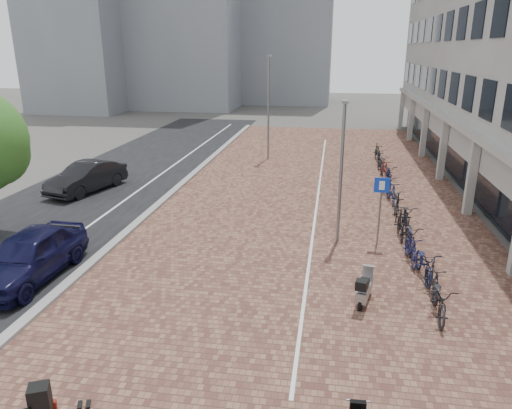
% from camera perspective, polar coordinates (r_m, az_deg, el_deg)
% --- Properties ---
extents(ground, '(140.00, 140.00, 0.00)m').
position_cam_1_polar(ground, '(13.47, -4.21, -13.25)').
color(ground, '#474442').
rests_on(ground, ground).
extents(plaza_brick, '(14.50, 42.00, 0.04)m').
position_cam_1_polar(plaza_brick, '(24.20, 6.97, 1.25)').
color(plaza_brick, brown).
rests_on(plaza_brick, ground).
extents(street_asphalt, '(8.00, 50.00, 0.03)m').
position_cam_1_polar(street_asphalt, '(26.91, -17.13, 2.29)').
color(street_asphalt, black).
rests_on(street_asphalt, ground).
extents(curb, '(0.35, 42.00, 0.14)m').
position_cam_1_polar(curb, '(25.43, -9.22, 2.12)').
color(curb, gray).
rests_on(curb, ground).
extents(lane_line, '(0.12, 44.00, 0.00)m').
position_cam_1_polar(lane_line, '(26.09, -13.18, 2.17)').
color(lane_line, white).
rests_on(lane_line, street_asphalt).
extents(parking_line, '(0.10, 30.00, 0.00)m').
position_cam_1_polar(parking_line, '(24.19, 7.45, 1.28)').
color(parking_line, white).
rests_on(parking_line, plaza_brick).
extents(car_navy, '(1.96, 4.69, 1.59)m').
position_cam_1_polar(car_navy, '(16.71, -25.55, -5.54)').
color(car_navy, black).
rests_on(car_navy, ground).
extents(car_dark, '(2.72, 4.78, 1.49)m').
position_cam_1_polar(car_dark, '(25.83, -19.60, 3.09)').
color(car_dark, black).
rests_on(car_dark, ground).
extents(shoes, '(0.39, 0.36, 0.08)m').
position_cam_1_polar(shoes, '(11.17, -19.94, -21.76)').
color(shoes, black).
rests_on(shoes, ground).
extents(scooter_front, '(0.76, 1.49, 0.98)m').
position_cam_1_polar(scooter_front, '(14.22, 12.83, -9.62)').
color(scooter_front, gray).
rests_on(scooter_front, ground).
extents(parking_sign, '(0.55, 0.09, 2.61)m').
position_cam_1_polar(parking_sign, '(17.84, 14.68, 0.50)').
color(parking_sign, slate).
rests_on(parking_sign, ground).
extents(lamp_near, '(0.12, 0.12, 5.25)m').
position_cam_1_polar(lamp_near, '(17.65, 10.12, 3.50)').
color(lamp_near, slate).
rests_on(lamp_near, ground).
extents(lamp_far, '(0.12, 0.12, 6.56)m').
position_cam_1_polar(lamp_far, '(31.27, 1.49, 11.34)').
color(lamp_far, gray).
rests_on(lamp_far, ground).
extents(bike_row, '(1.26, 21.44, 1.05)m').
position_cam_1_polar(bike_row, '(22.94, 16.27, 1.01)').
color(bike_row, black).
rests_on(bike_row, ground).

